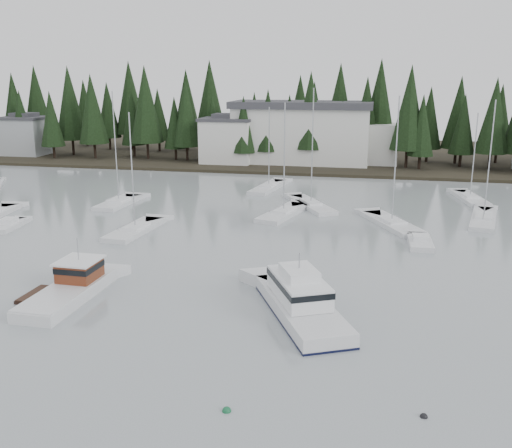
{
  "coord_description": "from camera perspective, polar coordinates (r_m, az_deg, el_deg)",
  "views": [
    {
      "loc": [
        8.51,
        -21.11,
        15.91
      ],
      "look_at": [
        -2.14,
        29.01,
        2.5
      ],
      "focal_mm": 40.0,
      "sensor_mm": 36.0,
      "label": 1
    }
  ],
  "objects": [
    {
      "name": "sailboat_7",
      "position": [
        79.99,
        20.6,
        2.29
      ],
      "size": [
        4.15,
        9.49,
        11.86
      ],
      "rotation": [
        0.0,
        0.0,
        1.74
      ],
      "color": "silver",
      "rests_on": "ground"
    },
    {
      "name": "cabin_cruiser_center",
      "position": [
        39.53,
        4.45,
        -7.94
      ],
      "size": [
        8.26,
        11.94,
        4.95
      ],
      "rotation": [
        0.0,
        0.0,
        2.02
      ],
      "color": "silver",
      "rests_on": "ground"
    },
    {
      "name": "house_west",
      "position": [
        104.17,
        -2.85,
        8.44
      ],
      "size": [
        9.54,
        7.42,
        8.75
      ],
      "color": "silver",
      "rests_on": "ground"
    },
    {
      "name": "sailboat_3",
      "position": [
        61.04,
        -11.97,
        -0.71
      ],
      "size": [
        3.54,
        9.55,
        12.88
      ],
      "rotation": [
        0.0,
        0.0,
        1.49
      ],
      "color": "silver",
      "rests_on": "ground"
    },
    {
      "name": "sailboat_10",
      "position": [
        64.0,
        13.4,
        -0.07
      ],
      "size": [
        7.14,
        10.45,
        14.4
      ],
      "rotation": [
        0.0,
        0.0,
        2.04
      ],
      "color": "silver",
      "rests_on": "ground"
    },
    {
      "name": "lobster_boat_brown",
      "position": [
        44.51,
        -18.15,
        -6.31
      ],
      "size": [
        4.95,
        9.58,
        4.72
      ],
      "rotation": [
        0.0,
        0.0,
        1.56
      ],
      "color": "silver",
      "rests_on": "ground"
    },
    {
      "name": "sailboat_6",
      "position": [
        67.03,
        2.78,
        0.98
      ],
      "size": [
        5.27,
        10.51,
        13.51
      ],
      "rotation": [
        0.0,
        0.0,
        1.32
      ],
      "color": "silver",
      "rests_on": "ground"
    },
    {
      "name": "mooring_buoy_dark",
      "position": [
        30.0,
        16.43,
        -18.03
      ],
      "size": [
        0.38,
        0.38,
        0.38
      ],
      "primitive_type": "sphere",
      "color": "black",
      "rests_on": "ground"
    },
    {
      "name": "sailboat_12",
      "position": [
        71.53,
        5.51,
        1.81
      ],
      "size": [
        7.5,
        10.58,
        14.99
      ],
      "rotation": [
        0.0,
        0.0,
        2.09
      ],
      "color": "silver",
      "rests_on": "ground"
    },
    {
      "name": "house_far_west",
      "position": [
        123.5,
        -22.0,
        8.27
      ],
      "size": [
        8.48,
        7.42,
        8.25
      ],
      "color": "#999EA0",
      "rests_on": "ground"
    },
    {
      "name": "conifer_treeline",
      "position": [
        108.61,
        7.42,
        6.12
      ],
      "size": [
        200.0,
        22.0,
        20.0
      ],
      "primitive_type": null,
      "color": "black",
      "rests_on": "ground"
    },
    {
      "name": "sailboat_11",
      "position": [
        74.43,
        -13.54,
        1.98
      ],
      "size": [
        3.32,
        8.68,
        14.62
      ],
      "rotation": [
        0.0,
        0.0,
        1.53
      ],
      "color": "silver",
      "rests_on": "ground"
    },
    {
      "name": "ground",
      "position": [
        27.77,
        -8.7,
        -20.48
      ],
      "size": [
        260.0,
        260.0,
        0.0
      ],
      "primitive_type": "plane",
      "color": "gray",
      "rests_on": "ground"
    },
    {
      "name": "sailboat_4",
      "position": [
        69.11,
        21.78,
        0.35
      ],
      "size": [
        4.63,
        11.12,
        13.93
      ],
      "rotation": [
        0.0,
        0.0,
        1.37
      ],
      "color": "silver",
      "rests_on": "ground"
    },
    {
      "name": "mooring_buoy_green",
      "position": [
        29.34,
        -2.96,
        -18.19
      ],
      "size": [
        0.46,
        0.46,
        0.46
      ],
      "primitive_type": "sphere",
      "color": "#145933",
      "rests_on": "ground"
    },
    {
      "name": "far_shore_land",
      "position": [
        119.48,
        7.86,
        6.88
      ],
      "size": [
        240.0,
        54.0,
        1.0
      ],
      "primitive_type": "cube",
      "color": "black",
      "rests_on": "ground"
    },
    {
      "name": "runabout_0",
      "position": [
        66.85,
        -23.47,
        -0.23
      ],
      "size": [
        2.77,
        5.68,
        1.42
      ],
      "rotation": [
        0.0,
        0.0,
        1.68
      ],
      "color": "silver",
      "rests_on": "ground"
    },
    {
      "name": "harbor_inn",
      "position": [
        104.57,
        5.72,
        9.03
      ],
      "size": [
        29.5,
        11.5,
        10.9
      ],
      "color": "silver",
      "rests_on": "ground"
    },
    {
      "name": "runabout_1",
      "position": [
        57.29,
        16.09,
        -1.91
      ],
      "size": [
        2.34,
        5.2,
        1.42
      ],
      "rotation": [
        0.0,
        0.0,
        1.6
      ],
      "color": "silver",
      "rests_on": "ground"
    },
    {
      "name": "sailboat_0",
      "position": [
        82.48,
        1.29,
        3.58
      ],
      "size": [
        4.28,
        10.92,
        12.17
      ],
      "rotation": [
        0.0,
        0.0,
        1.42
      ],
      "color": "silver",
      "rests_on": "ground"
    }
  ]
}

